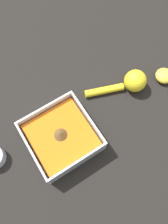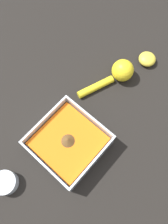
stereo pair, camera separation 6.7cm
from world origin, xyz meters
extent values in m
plane|color=black|center=(0.00, 0.00, 0.00)|extent=(4.00, 4.00, 0.00)
cube|color=silver|center=(-0.03, 0.01, 0.00)|extent=(0.19, 0.19, 0.01)
cube|color=silver|center=(-0.03, 0.11, 0.04)|extent=(0.19, 0.01, 0.06)
cube|color=silver|center=(-0.03, -0.08, 0.04)|extent=(0.19, 0.01, 0.06)
cube|color=silver|center=(0.06, 0.01, 0.04)|extent=(0.01, 0.18, 0.06)
cube|color=silver|center=(-0.12, 0.01, 0.04)|extent=(0.01, 0.18, 0.06)
cube|color=orange|center=(-0.03, 0.01, 0.03)|extent=(0.17, 0.17, 0.04)
cone|color=brown|center=(-0.03, 0.01, 0.06)|extent=(0.04, 0.04, 0.02)
sphere|color=yellow|center=(-0.33, -0.02, 0.04)|extent=(0.07, 0.07, 0.07)
cylinder|color=yellow|center=(-0.23, -0.05, 0.01)|extent=(0.13, 0.07, 0.02)
ellipsoid|color=yellow|center=(-0.43, 0.01, 0.02)|extent=(0.06, 0.06, 0.03)
camera|label=1|loc=(0.00, 0.19, 0.66)|focal=35.00mm
camera|label=2|loc=(0.05, 0.14, 0.66)|focal=35.00mm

